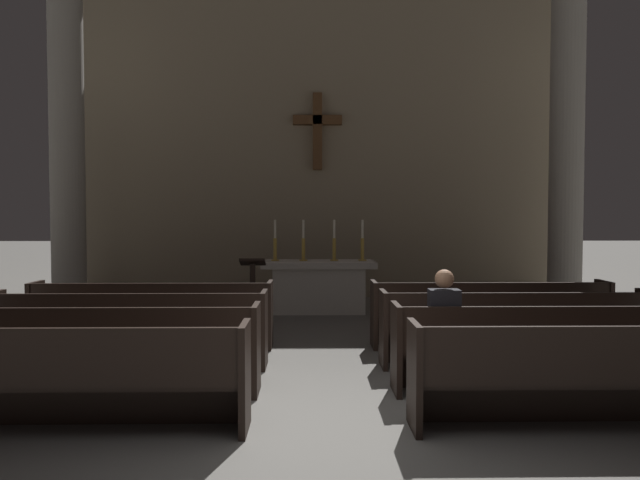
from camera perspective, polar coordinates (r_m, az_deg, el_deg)
ground_plane at (r=5.48m, az=0.94°, el=-17.73°), size 80.00×80.00×0.00m
pew_left_row_1 at (r=5.74m, az=-24.33°, el=-12.00°), size 3.38×0.50×0.95m
pew_left_row_2 at (r=6.74m, az=-20.58°, el=-9.83°), size 3.38×0.50×0.95m
pew_left_row_3 at (r=7.76m, az=-17.84°, el=-8.20°), size 3.38×0.50×0.95m
pew_left_row_4 at (r=8.80m, az=-15.75°, el=-6.94°), size 3.38×0.50×0.95m
pew_right_row_1 at (r=5.89m, az=25.55°, el=-11.67°), size 3.38×0.50×0.95m
pew_right_row_2 at (r=6.86m, az=21.40°, el=-9.62°), size 3.38×0.50×0.95m
pew_right_row_3 at (r=7.86m, az=18.33°, el=-8.06°), size 3.38×0.50×0.95m
pew_right_row_4 at (r=8.89m, az=15.98°, el=-6.84°), size 3.38×0.50×0.95m
column_left_second at (r=12.63m, az=-23.10°, el=7.83°), size 0.97×0.97×6.44m
column_right_second at (r=12.76m, az=22.59°, el=7.78°), size 0.97×0.97×6.44m
altar at (r=11.60m, az=-0.12°, el=-4.35°), size 2.20×0.90×1.01m
candlestick_outer_left at (r=11.55m, az=-4.34°, el=-0.70°), size 0.16×0.16×0.80m
candlestick_inner_left at (r=11.53m, az=-1.61°, el=-0.70°), size 0.16×0.16×0.80m
candlestick_inner_right at (r=11.54m, az=1.37°, el=-0.70°), size 0.16×0.16×0.80m
candlestick_outer_right at (r=11.58m, az=4.09°, el=-0.70°), size 0.16×0.16×0.80m
apse_with_cross at (r=13.91m, az=-0.26°, el=8.83°), size 10.80×0.46×6.91m
lectern at (r=10.45m, az=-6.48°, el=-5.02°), size 0.44×0.36×1.15m
lone_worshipper at (r=6.51m, az=11.66°, el=-8.23°), size 0.32×0.43×1.32m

